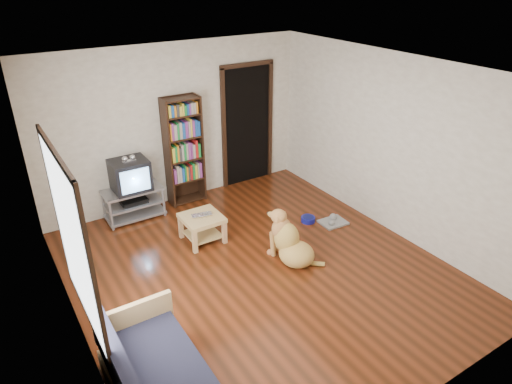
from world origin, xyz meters
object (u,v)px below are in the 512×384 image
grey_rag (333,222)px  dog (290,243)px  laptop (203,216)px  dog_bowl (308,219)px  tv_stand (134,202)px  coffee_table (202,223)px  crt_tv (130,174)px  bookshelf (183,145)px

grey_rag → dog: dog is taller
laptop → dog: size_ratio=0.36×
dog_bowl → tv_stand: size_ratio=0.24×
laptop → coffee_table: size_ratio=0.53×
laptop → grey_rag: laptop is taller
crt_tv → grey_rag: bearing=-36.3°
laptop → bookshelf: (0.34, 1.31, 0.59)m
tv_stand → coffee_table: (0.61, -1.18, 0.01)m
crt_tv → laptop: bearing=-63.8°
laptop → grey_rag: 2.07m
bookshelf → dog_bowl: bearing=-52.5°
dog_bowl → coffee_table: coffee_table is taller
dog_bowl → coffee_table: 1.70m
dog_bowl → grey_rag: 0.39m
grey_rag → crt_tv: size_ratio=0.69×
bookshelf → coffee_table: size_ratio=3.27×
dog_bowl → dog: size_ratio=0.27×
laptop → dog_bowl: 1.72m
laptop → crt_tv: bearing=128.7°
grey_rag → coffee_table: 2.06m
dog_bowl → coffee_table: (-1.63, 0.41, 0.24)m
laptop → crt_tv: (-0.61, 1.24, 0.33)m
tv_stand → dog: (1.39, -2.26, -0.00)m
bookshelf → dog: bookshelf is taller
bookshelf → dog: 2.50m
tv_stand → bookshelf: size_ratio=0.50×
laptop → grey_rag: (1.93, -0.63, -0.40)m
coffee_table → dog: dog is taller
grey_rag → crt_tv: bearing=143.7°
tv_stand → laptop: bearing=-63.3°
grey_rag → crt_tv: (-2.54, 1.87, 0.73)m
dog_bowl → crt_tv: (-2.24, 1.62, 0.70)m
dog_bowl → bookshelf: (-1.29, 1.69, 0.96)m
grey_rag → coffee_table: size_ratio=0.73×
coffee_table → dog: 1.33m
laptop → dog: (0.78, -1.04, -0.14)m
bookshelf → grey_rag: bearing=-50.6°
dog → crt_tv: bearing=121.3°
dog_bowl → dog: bearing=-142.2°
crt_tv → dog: crt_tv is taller
grey_rag → coffee_table: bearing=161.2°
coffee_table → laptop: bearing=-90.0°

